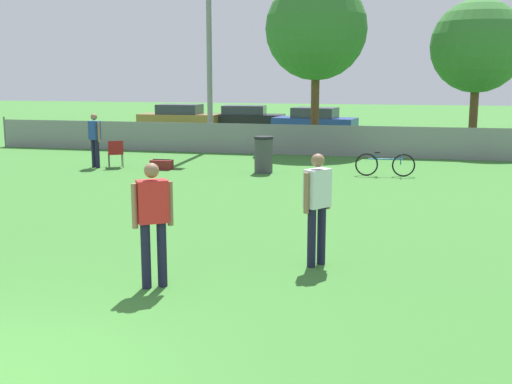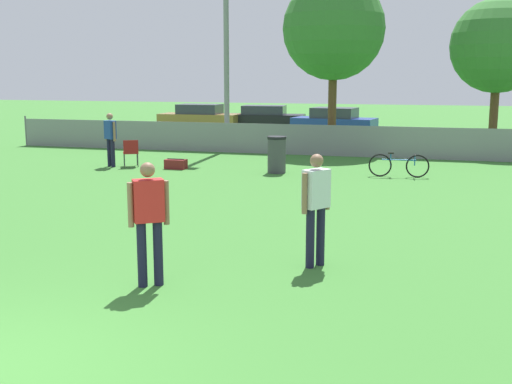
% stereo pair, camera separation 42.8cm
% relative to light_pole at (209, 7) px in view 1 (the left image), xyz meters
% --- Properties ---
extents(fence_backline, '(24.13, 0.07, 1.21)m').
position_rel_light_pole_xyz_m(fence_backline, '(3.54, -0.62, -4.78)').
color(fence_backline, gray).
rests_on(fence_backline, ground_plane).
extents(light_pole, '(0.90, 0.36, 9.12)m').
position_rel_light_pole_xyz_m(light_pole, '(0.00, 0.00, 0.00)').
color(light_pole, gray).
rests_on(light_pole, ground_plane).
extents(tree_near_pole, '(3.85, 3.85, 6.49)m').
position_rel_light_pole_xyz_m(tree_near_pole, '(3.82, 1.33, -0.78)').
color(tree_near_pole, brown).
rests_on(tree_near_pole, ground_plane).
extents(tree_far_right, '(3.51, 3.51, 5.68)m').
position_rel_light_pole_xyz_m(tree_far_right, '(9.77, 2.63, -1.42)').
color(tree_far_right, brown).
rests_on(tree_far_right, ground_plane).
extents(player_defender_red, '(0.48, 0.41, 1.71)m').
position_rel_light_pole_xyz_m(player_defender_red, '(4.12, -15.59, -4.34)').
color(player_defender_red, '#191933').
rests_on(player_defender_red, ground_plane).
extents(player_receiver_white, '(0.41, 0.48, 1.71)m').
position_rel_light_pole_xyz_m(player_receiver_white, '(6.12, -14.06, -4.34)').
color(player_receiver_white, '#191933').
rests_on(player_receiver_white, ground_plane).
extents(spectator_in_blue, '(0.48, 0.38, 1.68)m').
position_rel_light_pole_xyz_m(spectator_in_blue, '(-2.09, -5.26, -4.36)').
color(spectator_in_blue, '#191933').
rests_on(spectator_in_blue, ground_plane).
extents(folding_chair_sideline, '(0.63, 0.63, 0.85)m').
position_rel_light_pole_xyz_m(folding_chair_sideline, '(-1.48, -5.10, -4.83)').
color(folding_chair_sideline, '#333338').
rests_on(folding_chair_sideline, ground_plane).
extents(bicycle_sideline, '(1.69, 0.44, 0.70)m').
position_rel_light_pole_xyz_m(bicycle_sideline, '(6.77, -4.92, -4.99)').
color(bicycle_sideline, black).
rests_on(bicycle_sideline, ground_plane).
extents(trash_bin, '(0.56, 0.56, 1.08)m').
position_rel_light_pole_xyz_m(trash_bin, '(3.24, -5.07, -4.79)').
color(trash_bin, '#3F3F44').
rests_on(trash_bin, ground_plane).
extents(gear_bag_sideline, '(0.65, 0.36, 0.32)m').
position_rel_light_pole_xyz_m(gear_bag_sideline, '(0.06, -5.14, -5.18)').
color(gear_bag_sideline, maroon).
rests_on(gear_bag_sideline, ground_plane).
extents(parked_car_tan, '(4.22, 1.76, 1.35)m').
position_rel_light_pole_xyz_m(parked_car_tan, '(-4.37, 8.52, -4.68)').
color(parked_car_tan, black).
rests_on(parked_car_tan, ground_plane).
extents(parked_car_dark, '(4.36, 2.04, 1.28)m').
position_rel_light_pole_xyz_m(parked_car_dark, '(-1.12, 9.49, -4.70)').
color(parked_car_dark, black).
rests_on(parked_car_dark, ground_plane).
extents(parked_car_blue, '(4.10, 2.17, 1.32)m').
position_rel_light_pole_xyz_m(parked_car_blue, '(2.95, 7.34, -4.69)').
color(parked_car_blue, black).
rests_on(parked_car_blue, ground_plane).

